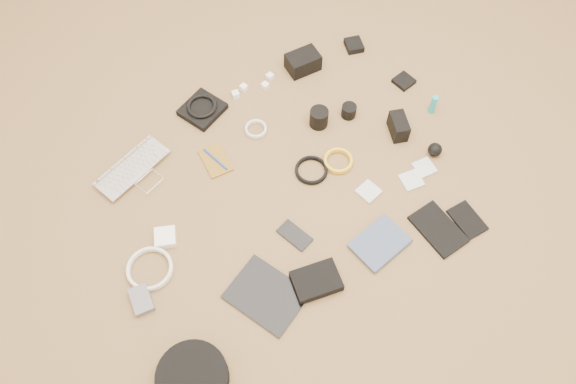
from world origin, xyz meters
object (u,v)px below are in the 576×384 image
headphone_case (193,378)px  paperback (394,257)px  laptop (140,175)px  phone (295,235)px  dslr_camera (303,62)px  tablet (266,295)px

headphone_case → paperback: size_ratio=1.19×
laptop → phone: laptop is taller
headphone_case → dslr_camera: bearing=44.1°
dslr_camera → tablet: size_ratio=0.55×
dslr_camera → tablet: dslr_camera is taller
phone → headphone_case: size_ratio=0.55×
laptop → tablet: 0.68m
laptop → headphone_case: headphone_case is taller
dslr_camera → phone: bearing=-121.0°
tablet → headphone_case: 0.36m
laptop → dslr_camera: size_ratio=2.20×
laptop → tablet: bearing=-94.2°
laptop → paperback: 0.99m
phone → dslr_camera: bearing=38.5°
headphone_case → paperback: bearing=1.4°
laptop → paperback: bearing=-69.9°
tablet → phone: bearing=11.6°
laptop → tablet: laptop is taller
dslr_camera → phone: 0.80m
dslr_camera → headphone_case: size_ratio=0.60×
laptop → phone: 0.64m
phone → laptop: bearing=108.2°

